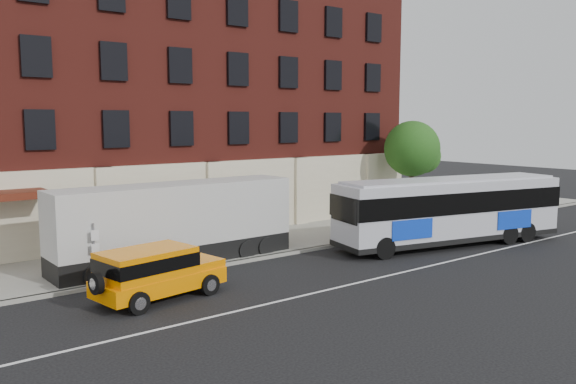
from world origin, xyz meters
TOP-DOWN VIEW (x-y plane):
  - ground at (0.00, 0.00)m, footprint 120.00×120.00m
  - sidewalk at (0.00, 9.00)m, footprint 60.00×6.00m
  - kerb at (0.00, 6.00)m, footprint 60.00×0.25m
  - lane_line at (0.00, 0.50)m, footprint 60.00×0.12m
  - building at (-0.01, 16.92)m, footprint 30.00×12.10m
  - sign_pole at (-8.50, 6.15)m, footprint 0.30×0.20m
  - street_tree at (13.54, 9.48)m, footprint 3.60×3.60m
  - city_bus at (8.61, 2.74)m, footprint 12.85×5.31m
  - yellow_suv at (-7.37, 3.34)m, footprint 5.04×2.72m
  - shipping_container at (-4.40, 7.45)m, footprint 10.94×2.49m

SIDE VIEW (x-z plane):
  - ground at x=0.00m, z-range 0.00..0.00m
  - lane_line at x=0.00m, z-range 0.00..0.01m
  - sidewalk at x=0.00m, z-range 0.00..0.15m
  - kerb at x=0.00m, z-range 0.00..0.15m
  - yellow_suv at x=-7.37m, z-range 0.14..2.02m
  - sign_pole at x=-8.50m, z-range 0.20..2.70m
  - shipping_container at x=-4.40m, z-range -0.02..3.61m
  - city_bus at x=8.61m, z-range 0.18..3.62m
  - street_tree at x=13.54m, z-range 1.31..7.51m
  - building at x=-0.01m, z-range 0.08..15.08m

